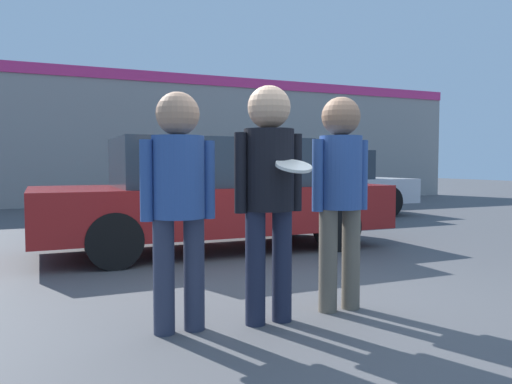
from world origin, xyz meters
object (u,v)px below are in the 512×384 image
at_px(parked_car_near, 214,195).
at_px(parked_car_far, 315,183).
at_px(person_right, 340,184).
at_px(shrub, 184,186).
at_px(person_middle_with_frisbee, 269,180).
at_px(person_left, 178,189).

relative_size(parked_car_near, parked_car_far, 1.07).
height_order(person_right, parked_car_near, person_right).
xyz_separation_m(person_right, parked_car_near, (-0.02, 3.15, -0.27)).
relative_size(person_right, shrub, 1.55).
height_order(person_right, shrub, person_right).
height_order(parked_car_far, shrub, parked_car_far).
bearing_deg(person_right, person_middle_with_frisbee, -174.11).
xyz_separation_m(parked_car_far, shrub, (-1.93, 4.13, -0.19)).
bearing_deg(person_middle_with_frisbee, person_left, 173.58).
relative_size(person_left, person_middle_with_frisbee, 0.96).
xyz_separation_m(parked_car_near, parked_car_far, (3.52, 3.27, -0.01)).
height_order(person_left, person_middle_with_frisbee, person_middle_with_frisbee).
height_order(person_left, person_right, person_right).
bearing_deg(shrub, person_left, -105.43).
bearing_deg(person_left, person_middle_with_frisbee, -6.42).
xyz_separation_m(person_left, shrub, (2.91, 10.54, -0.46)).
bearing_deg(person_left, shrub, 74.57).
distance_m(person_right, parked_car_far, 7.32).
relative_size(parked_car_far, shrub, 4.00).
height_order(person_right, parked_car_far, person_right).
distance_m(person_left, person_middle_with_frisbee, 0.68).
height_order(parked_car_near, parked_car_far, parked_car_near).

